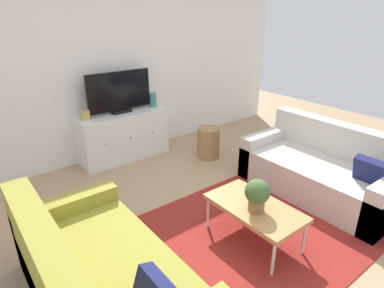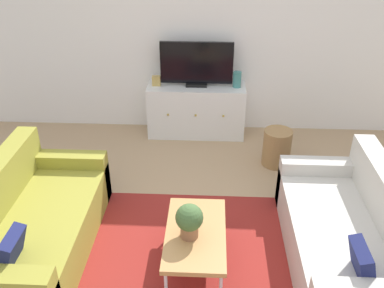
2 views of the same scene
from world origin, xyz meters
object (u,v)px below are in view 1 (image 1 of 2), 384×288
Objects in this scene: wicker_basket at (208,143)px; coffee_table at (255,209)px; glass_vase at (153,100)px; mantel_clock at (85,115)px; tv_console at (124,136)px; potted_plant at (257,194)px; couch_left_side at (97,286)px; flat_screen_tv at (119,92)px; couch_right_side at (323,171)px.

coffee_table is at bearing -117.73° from wicker_basket.
glass_vase is at bearing 122.80° from wicker_basket.
mantel_clock reaches higher than wicker_basket.
mantel_clock is 0.28× the size of wicker_basket.
wicker_basket is (1.01, -0.75, -0.13)m from tv_console.
potted_plant is 2.07m from wicker_basket.
wicker_basket is at bearing 61.76° from potted_plant.
flat_screen_tv is (1.42, 2.39, 0.73)m from couch_left_side.
couch_right_side is 5.76× the size of potted_plant.
tv_console is at bearing 91.05° from potted_plant.
potted_plant is 2.62m from mantel_clock.
flat_screen_tv is (-0.10, 2.51, 0.64)m from coffee_table.
potted_plant is 2.60m from flat_screen_tv.
mantel_clock reaches higher than couch_left_side.
tv_console is at bearing 59.19° from couch_left_side.
wicker_basket is (0.48, -0.75, -0.58)m from glass_vase.
couch_right_side is 8.67× the size of glass_vase.
couch_right_side is 2.61m from glass_vase.
wicker_basket is at bearing 62.27° from coffee_table.
potted_plant is (1.46, -0.17, 0.29)m from couch_left_side.
couch_left_side is at bearing -110.42° from mantel_clock.
glass_vase is (1.95, 2.37, 0.54)m from couch_left_side.
couch_left_side is 2.58m from mantel_clock.
flat_screen_tv reaches higher than couch_left_side.
flat_screen_tv is (-0.05, 2.57, 0.44)m from potted_plant.
couch_right_side reaches higher than potted_plant.
coffee_table is 2.00× the size of wicker_basket.
couch_left_side is at bearing 175.54° from coffee_table.
wicker_basket is at bearing -57.20° from glass_vase.
flat_screen_tv is at bearing 177.85° from glass_vase.
tv_console is at bearing -90.00° from flat_screen_tv.
wicker_basket is (-0.45, 1.63, -0.05)m from couch_right_side.
couch_left_side is at bearing -120.81° from tv_console.
coffee_table is 2.59m from flat_screen_tv.
tv_console is at bearing -180.00° from glass_vase.
potted_plant is 0.33× the size of flat_screen_tv.
couch_right_side is at bearing 0.00° from couch_left_side.
coffee_table is 4.42× the size of glass_vase.
mantel_clock is (-1.06, 0.00, -0.04)m from glass_vase.
flat_screen_tv is at bearing 91.04° from potted_plant.
flat_screen_tv is at bearing 59.40° from couch_left_side.
glass_vase is at bearing 79.21° from potted_plant.
flat_screen_tv is at bearing 90.00° from tv_console.
mantel_clock is (-0.53, 0.00, 0.42)m from tv_console.
glass_vase is at bearing 0.00° from tv_console.
glass_vase is 1.59× the size of mantel_clock.
flat_screen_tv is 1.49m from wicker_basket.
mantel_clock is at bearing 180.00° from tv_console.
couch_left_side reaches higher than tv_console.
mantel_clock reaches higher than tv_console.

